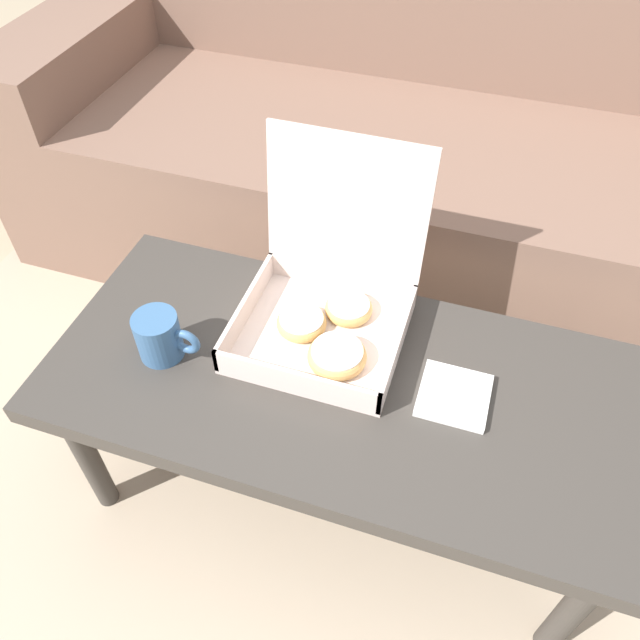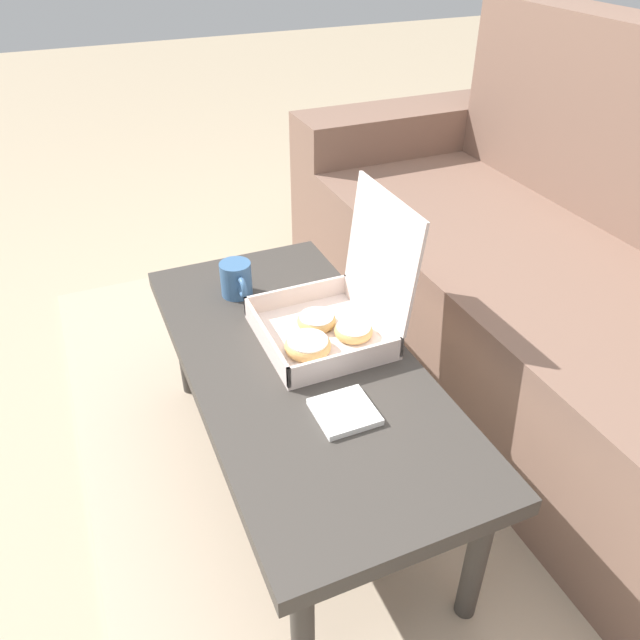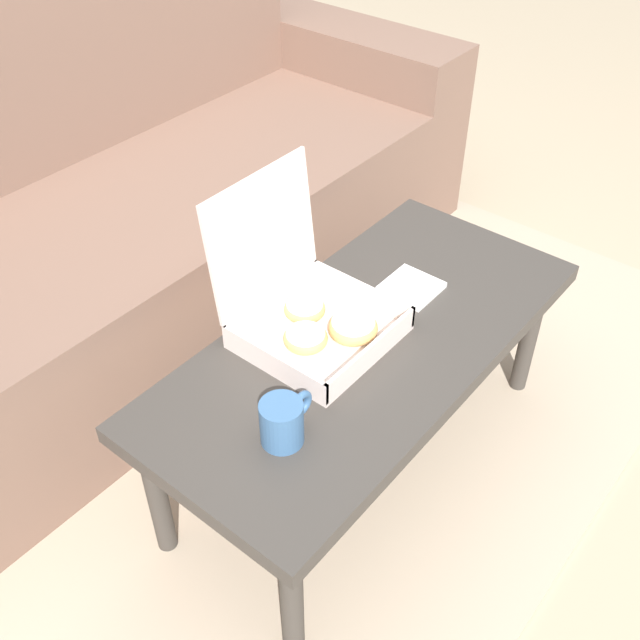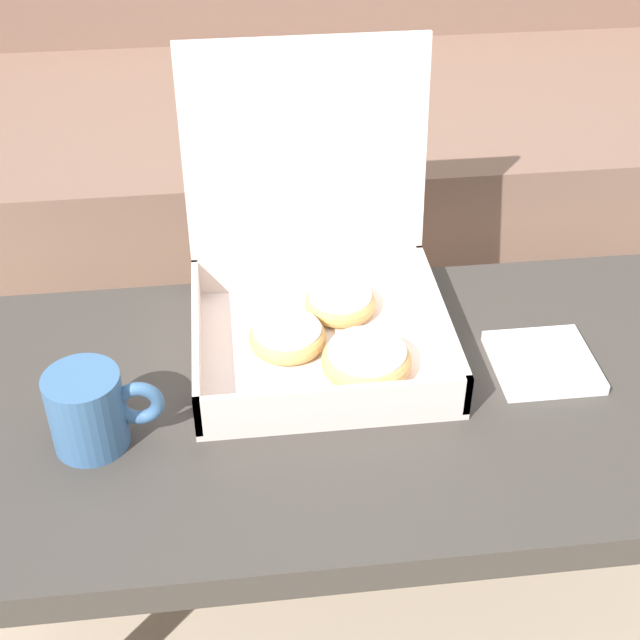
{
  "view_description": "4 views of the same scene",
  "coord_description": "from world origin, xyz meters",
  "px_view_note": "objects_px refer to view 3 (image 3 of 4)",
  "views": [
    {
      "loc": [
        0.18,
        -0.72,
        1.29
      ],
      "look_at": [
        -0.06,
        0.02,
        0.46
      ],
      "focal_mm": 35.0,
      "sensor_mm": 36.0,
      "label": 1
    },
    {
      "loc": [
        1.04,
        -0.45,
        1.29
      ],
      "look_at": [
        -0.06,
        0.02,
        0.46
      ],
      "focal_mm": 35.0,
      "sensor_mm": 36.0,
      "label": 2
    },
    {
      "loc": [
        -0.99,
        -0.74,
        1.48
      ],
      "look_at": [
        -0.06,
        0.02,
        0.46
      ],
      "focal_mm": 42.0,
      "sensor_mm": 36.0,
      "label": 3
    },
    {
      "loc": [
        -0.16,
        -0.83,
        1.1
      ],
      "look_at": [
        -0.06,
        0.02,
        0.46
      ],
      "focal_mm": 50.0,
      "sensor_mm": 36.0,
      "label": 4
    }
  ],
  "objects_px": {
    "couch": "(111,224)",
    "pastry_box": "(309,308)",
    "coffee_mug": "(283,421)",
    "coffee_table": "(366,352)"
  },
  "relations": [
    {
      "from": "pastry_box",
      "to": "couch",
      "type": "bearing_deg",
      "value": 85.7
    },
    {
      "from": "coffee_table",
      "to": "pastry_box",
      "type": "distance_m",
      "value": 0.16
    },
    {
      "from": "couch",
      "to": "pastry_box",
      "type": "bearing_deg",
      "value": -94.3
    },
    {
      "from": "pastry_box",
      "to": "coffee_mug",
      "type": "xyz_separation_m",
      "value": [
        -0.27,
        -0.16,
        -0.01
      ]
    },
    {
      "from": "couch",
      "to": "coffee_mug",
      "type": "relative_size",
      "value": 18.51
    },
    {
      "from": "coffee_table",
      "to": "pastry_box",
      "type": "relative_size",
      "value": 3.17
    },
    {
      "from": "couch",
      "to": "coffee_table",
      "type": "height_order",
      "value": "couch"
    },
    {
      "from": "coffee_mug",
      "to": "pastry_box",
      "type": "bearing_deg",
      "value": 30.78
    },
    {
      "from": "couch",
      "to": "coffee_mug",
      "type": "xyz_separation_m",
      "value": [
        -0.33,
        -0.92,
        0.12
      ]
    },
    {
      "from": "pastry_box",
      "to": "coffee_table",
      "type": "bearing_deg",
      "value": -62.79
    }
  ]
}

